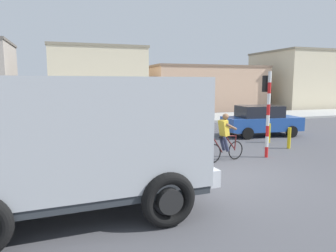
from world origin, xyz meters
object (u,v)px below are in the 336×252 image
(bollard_far, at_px, (269,133))
(truck_foreground, at_px, (75,137))
(traffic_light_pole, at_px, (267,102))
(car_red_near, at_px, (261,120))
(bollard_near, at_px, (289,138))
(cyclist, at_px, (225,137))

(bollard_far, bearing_deg, truck_foreground, -147.90)
(traffic_light_pole, relative_size, car_red_near, 0.78)
(truck_foreground, xyz_separation_m, bollard_near, (8.80, 4.12, -1.22))
(truck_foreground, bearing_deg, cyclist, 30.57)
(traffic_light_pole, distance_m, car_red_near, 5.03)
(traffic_light_pole, bearing_deg, truck_foreground, -155.57)
(traffic_light_pole, height_order, bollard_far, traffic_light_pole)
(bollard_far, bearing_deg, traffic_light_pole, -128.30)
(traffic_light_pole, bearing_deg, bollard_near, 27.47)
(traffic_light_pole, height_order, bollard_near, traffic_light_pole)
(cyclist, distance_m, bollard_near, 3.85)
(bollard_near, bearing_deg, cyclist, -163.45)
(car_red_near, xyz_separation_m, bollard_far, (-0.74, -1.73, -0.37))
(bollard_near, xyz_separation_m, bollard_far, (0.00, 1.40, 0.00))
(bollard_near, bearing_deg, car_red_near, 76.63)
(traffic_light_pole, xyz_separation_m, bollard_near, (1.88, 0.98, -1.62))
(cyclist, xyz_separation_m, car_red_near, (4.42, 4.22, -0.05))
(cyclist, distance_m, bollard_far, 4.46)
(bollard_near, bearing_deg, traffic_light_pole, -152.53)
(truck_foreground, xyz_separation_m, cyclist, (5.13, 3.03, -0.80))
(truck_foreground, bearing_deg, car_red_near, 37.23)
(cyclist, relative_size, bollard_far, 1.91)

